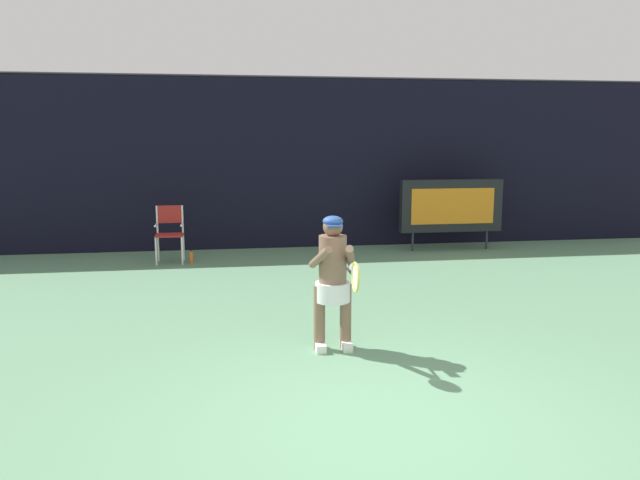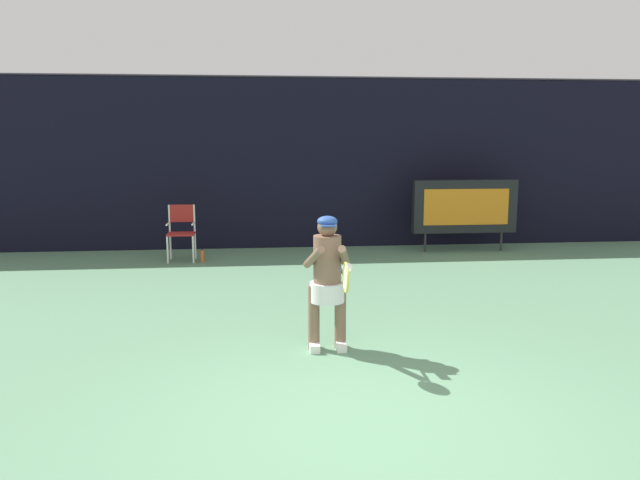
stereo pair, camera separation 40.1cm
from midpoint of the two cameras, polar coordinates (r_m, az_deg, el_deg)
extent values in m
cube|color=#588562|center=(5.37, 6.50, -16.80)|extent=(18.00, 22.00, 0.02)
cube|color=black|center=(13.25, -1.26, 7.05)|extent=(18.00, 0.12, 3.60)
cylinder|color=#38383D|center=(13.30, -1.29, 14.95)|extent=(18.00, 0.05, 0.05)
cube|color=black|center=(13.19, 14.18, 3.05)|extent=(2.20, 0.20, 1.10)
cube|color=orange|center=(13.09, 14.33, 2.99)|extent=(1.80, 0.01, 0.75)
cylinder|color=#2D2D33|center=(13.03, 10.63, -0.23)|extent=(0.05, 0.05, 0.40)
cylinder|color=#2D2D33|center=(13.59, 17.32, -0.10)|extent=(0.05, 0.05, 0.40)
cylinder|color=white|center=(11.92, -13.07, -0.92)|extent=(0.04, 0.04, 0.52)
cylinder|color=white|center=(11.87, -10.78, -0.88)|extent=(0.04, 0.04, 0.52)
cylinder|color=white|center=(12.32, -12.84, -0.58)|extent=(0.04, 0.04, 0.52)
cylinder|color=white|center=(12.27, -10.62, -0.55)|extent=(0.04, 0.04, 0.52)
cube|color=maroon|center=(12.05, -11.87, 0.56)|extent=(0.52, 0.44, 0.03)
cylinder|color=white|center=(12.24, -12.93, 1.91)|extent=(0.04, 0.04, 0.56)
cylinder|color=white|center=(12.19, -10.70, 1.95)|extent=(0.04, 0.04, 0.56)
cube|color=maroon|center=(12.20, -11.84, 2.44)|extent=(0.48, 0.02, 0.34)
cylinder|color=white|center=(12.05, -13.04, 1.50)|extent=(0.04, 0.44, 0.04)
cylinder|color=white|center=(12.00, -10.77, 1.54)|extent=(0.04, 0.44, 0.04)
cylinder|color=#D85C23|center=(11.93, -9.95, -1.49)|extent=(0.07, 0.07, 0.24)
cylinder|color=black|center=(11.91, -9.96, -0.87)|extent=(0.03, 0.03, 0.03)
cube|color=white|center=(6.98, 1.14, -9.90)|extent=(0.11, 0.26, 0.09)
cube|color=white|center=(7.02, 3.61, -9.80)|extent=(0.11, 0.26, 0.09)
cylinder|color=brown|center=(6.93, 1.10, -7.23)|extent=(0.13, 0.13, 0.74)
cylinder|color=brown|center=(6.97, 3.57, -7.15)|extent=(0.13, 0.13, 0.74)
cylinder|color=silver|center=(6.87, 2.35, -4.86)|extent=(0.39, 0.39, 0.22)
cylinder|color=brown|center=(6.79, 2.37, -1.94)|extent=(0.31, 0.31, 0.56)
sphere|color=brown|center=(6.73, 2.39, 1.23)|extent=(0.22, 0.22, 0.22)
ellipsoid|color=#284C93|center=(6.72, 2.40, 1.74)|extent=(0.22, 0.22, 0.12)
cube|color=#284C93|center=(6.62, 2.52, 1.34)|extent=(0.17, 0.12, 0.02)
cylinder|color=brown|center=(6.59, 1.16, -1.62)|extent=(0.20, 0.50, 0.32)
cylinder|color=brown|center=(6.64, 3.99, -1.56)|extent=(0.20, 0.50, 0.32)
cylinder|color=white|center=(6.55, 4.33, -2.65)|extent=(0.13, 0.12, 0.12)
cylinder|color=black|center=(6.43, 3.85, -2.91)|extent=(0.03, 0.28, 0.03)
torus|color=#D6CD44|center=(6.14, 4.33, -3.51)|extent=(0.02, 0.31, 0.31)
ellipsoid|color=silver|center=(6.14, 4.33, -3.51)|extent=(0.01, 0.26, 0.26)
camera|label=1|loc=(0.20, -88.65, 0.22)|focal=34.38mm
camera|label=2|loc=(0.20, 91.35, -0.22)|focal=34.38mm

